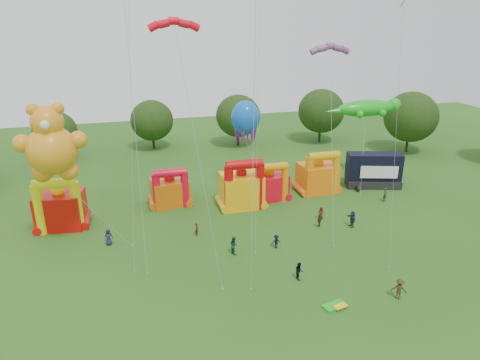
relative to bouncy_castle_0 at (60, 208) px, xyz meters
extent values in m
plane|color=#245116|center=(20.69, -26.20, -2.45)|extent=(160.00, 160.00, 0.00)
cylinder|color=#352314|center=(56.84, 15.52, -0.59)|extent=(0.44, 0.44, 3.72)
ellipsoid|color=#1E3610|center=(56.84, 15.52, 3.96)|extent=(9.30, 9.30, 8.89)
cylinder|color=#352314|center=(44.45, 25.84, -0.69)|extent=(0.44, 0.44, 3.51)
ellipsoid|color=#1E3610|center=(44.45, 25.84, 3.60)|extent=(8.77, 8.78, 8.39)
cylinder|color=#352314|center=(28.40, 27.45, -0.80)|extent=(0.44, 0.44, 3.30)
ellipsoid|color=#1E3610|center=(28.40, 27.45, 3.24)|extent=(8.25, 8.25, 7.88)
cylinder|color=#352314|center=(12.69, 29.43, -0.90)|extent=(0.44, 0.44, 3.09)
ellipsoid|color=#1E3610|center=(12.69, 29.43, 2.87)|extent=(7.72, 7.72, 7.38)
cylinder|color=#352314|center=(-3.49, 26.75, -1.01)|extent=(0.44, 0.44, 2.88)
ellipsoid|color=#1E3610|center=(-3.49, 26.75, 2.51)|extent=(7.20, 7.20, 6.88)
cube|color=red|center=(0.00, 0.28, -0.40)|extent=(5.62, 4.78, 4.10)
cylinder|color=#FAF10D|center=(-1.97, -1.18, 0.48)|extent=(1.11, 1.11, 5.86)
cylinder|color=#FAF10D|center=(1.97, -1.18, 0.48)|extent=(1.11, 1.11, 5.86)
cylinder|color=#FAF10D|center=(0.00, -1.18, 3.41)|extent=(4.49, 1.17, 1.17)
sphere|color=#FAF10D|center=(0.00, 0.28, 1.95)|extent=(1.40, 1.40, 1.40)
cube|color=#DB5D0B|center=(12.88, 3.35, -0.78)|extent=(5.00, 4.20, 3.33)
cylinder|color=red|center=(11.10, 2.02, -0.07)|extent=(1.01, 1.01, 4.76)
cylinder|color=red|center=(14.67, 2.02, -0.07)|extent=(1.01, 1.01, 4.76)
cylinder|color=red|center=(12.88, 2.02, 2.31)|extent=(4.07, 1.06, 1.06)
sphere|color=red|center=(12.88, 3.35, 1.18)|extent=(1.40, 1.40, 1.40)
cube|color=#FFAC0D|center=(21.68, 0.38, -0.30)|extent=(5.18, 4.18, 4.29)
cylinder|color=red|center=(19.68, -1.10, 0.62)|extent=(1.12, 1.12, 6.13)
cylinder|color=red|center=(23.67, -1.10, 0.62)|extent=(1.12, 1.12, 6.13)
cylinder|color=red|center=(21.68, -1.10, 3.68)|extent=(4.54, 1.18, 1.18)
sphere|color=red|center=(21.68, 0.38, 2.14)|extent=(1.40, 1.40, 1.40)
cube|color=red|center=(25.84, 1.79, -0.74)|extent=(5.04, 4.29, 3.42)
cylinder|color=orange|center=(24.08, 0.48, -0.01)|extent=(0.99, 0.99, 4.88)
cylinder|color=orange|center=(27.60, 0.48, -0.01)|extent=(0.99, 0.99, 4.88)
cylinder|color=orange|center=(25.84, 0.48, 2.43)|extent=(4.02, 1.04, 1.04)
sphere|color=orange|center=(25.84, 1.79, 1.27)|extent=(1.40, 1.40, 1.40)
cube|color=orange|center=(33.25, 2.55, -0.50)|extent=(5.10, 4.15, 3.89)
cylinder|color=orange|center=(31.32, 1.11, 0.33)|extent=(1.09, 1.09, 5.56)
cylinder|color=orange|center=(35.19, 1.11, 0.33)|extent=(1.09, 1.09, 5.56)
cylinder|color=orange|center=(33.25, 1.11, 3.11)|extent=(4.42, 1.15, 1.15)
sphere|color=orange|center=(33.25, 2.55, 1.75)|extent=(1.40, 1.40, 1.40)
cube|color=black|center=(41.77, 1.97, -1.90)|extent=(8.06, 4.88, 1.10)
cube|color=black|center=(41.77, 2.17, 0.54)|extent=(7.95, 4.53, 3.78)
cube|color=white|center=(41.77, 0.69, 0.17)|extent=(5.02, 1.57, 1.78)
cylinder|color=black|center=(38.75, 0.83, -2.05)|extent=(0.30, 0.90, 0.90)
cylinder|color=black|center=(44.80, 0.83, -2.05)|extent=(0.30, 0.90, 0.90)
sphere|color=orange|center=(0.91, -4.64, 8.17)|extent=(4.89, 4.89, 4.89)
sphere|color=orange|center=(0.91, -4.64, 11.06)|extent=(3.11, 3.11, 3.11)
sphere|color=orange|center=(-0.20, -4.64, 12.28)|extent=(1.22, 1.22, 1.22)
sphere|color=orange|center=(2.02, -4.64, 12.28)|extent=(1.22, 1.22, 1.22)
sphere|color=orange|center=(-1.65, -4.64, 9.06)|extent=(1.78, 1.78, 1.78)
sphere|color=orange|center=(3.47, -4.64, 9.06)|extent=(1.78, 1.78, 1.78)
sphere|color=orange|center=(-0.32, -4.64, 5.94)|extent=(2.00, 2.00, 2.00)
sphere|color=orange|center=(2.13, -4.64, 5.94)|extent=(2.00, 2.00, 2.00)
sphere|color=white|center=(0.91, -6.14, 11.06)|extent=(0.89, 0.89, 0.89)
ellipsoid|color=green|center=(41.85, 5.85, 8.20)|extent=(9.12, 2.85, 2.42)
sphere|color=green|center=(46.30, 5.85, 8.47)|extent=(1.96, 1.96, 1.96)
cone|color=green|center=(37.22, 5.85, 8.02)|extent=(3.56, 1.42, 1.42)
sphere|color=green|center=(43.63, 7.27, 7.67)|extent=(1.07, 1.07, 1.07)
sphere|color=green|center=(43.63, 4.42, 7.67)|extent=(1.07, 1.07, 1.07)
sphere|color=green|center=(40.07, 7.27, 7.67)|extent=(1.07, 1.07, 1.07)
sphere|color=green|center=(40.07, 4.42, 7.67)|extent=(1.07, 1.07, 1.07)
ellipsoid|color=blue|center=(23.95, 6.58, 7.65)|extent=(3.90, 3.90, 4.68)
cone|color=#591E8C|center=(25.21, 6.58, 5.51)|extent=(0.88, 0.88, 3.12)
cone|color=#591E8C|center=(24.58, 7.68, 5.51)|extent=(0.88, 0.88, 3.12)
cone|color=#591E8C|center=(23.31, 7.68, 5.51)|extent=(0.88, 0.88, 3.12)
cone|color=#591E8C|center=(22.68, 6.58, 5.51)|extent=(0.88, 0.88, 3.12)
cone|color=#591E8C|center=(23.31, 5.48, 5.51)|extent=(0.88, 0.88, 3.12)
cone|color=#591E8C|center=(24.58, 5.48, 5.51)|extent=(0.88, 0.88, 3.12)
cube|color=silver|center=(33.73, -11.65, 21.85)|extent=(1.02, 1.02, 1.10)
cube|color=green|center=(23.83, -21.76, -2.33)|extent=(2.18, 1.44, 0.24)
cube|color=yellow|center=(24.23, -22.06, -2.19)|extent=(1.31, 0.87, 0.10)
imported|color=#24253C|center=(5.27, -5.81, -1.51)|extent=(1.04, 0.81, 1.88)
imported|color=#54181A|center=(14.76, -6.11, -1.69)|extent=(0.55, 0.65, 1.52)
imported|color=#1B442E|center=(17.79, -11.01, -1.48)|extent=(0.95, 1.09, 1.93)
imported|color=black|center=(22.37, -11.11, -1.68)|extent=(1.00, 0.58, 1.54)
imported|color=#3B3517|center=(28.91, -7.73, -1.67)|extent=(0.97, 0.81, 1.55)
imported|color=#25263E|center=(32.57, -8.72, -1.47)|extent=(0.61, 1.82, 1.95)
imported|color=#4C1915|center=(29.93, -5.95, -1.65)|extent=(0.88, 0.69, 1.60)
imported|color=#183E28|center=(40.41, -3.25, -1.48)|extent=(0.83, 0.83, 1.93)
imported|color=black|center=(22.54, -17.00, -1.59)|extent=(0.70, 0.87, 1.71)
imported|color=#3C2C18|center=(29.74, -22.06, -1.47)|extent=(1.44, 1.32, 1.94)
camera|label=1|loc=(8.39, -48.53, 20.50)|focal=32.00mm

